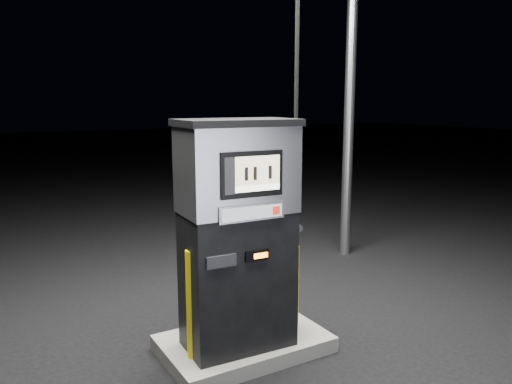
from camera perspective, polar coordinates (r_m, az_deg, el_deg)
ground at (r=5.24m, az=-1.39°, el=-17.65°), size 80.00×80.00×0.00m
pump_island at (r=5.21m, az=-1.40°, el=-16.92°), size 1.60×1.00×0.15m
fuel_dispenser at (r=4.64m, az=-2.09°, el=-4.69°), size 1.20×0.69×4.46m
bollard_left at (r=4.64m, az=-7.14°, el=-12.62°), size 0.15×0.15×1.01m
bollard_right at (r=5.22m, az=4.28°, el=-10.76°), size 0.13×0.13×0.87m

